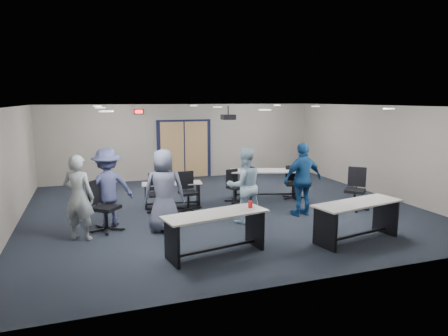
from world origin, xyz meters
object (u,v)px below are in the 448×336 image
object	(u,v)px
table_front_left	(216,226)
chair_back_b	(188,191)
chair_back_d	(293,183)
person_back	(108,188)
person_navy	(303,179)
table_back_right	(266,179)
person_gray	(79,198)
table_front_right	(357,214)
table_back_left	(172,190)
chair_loose_left	(106,206)
person_lightblue	(244,186)
chair_loose_right	(355,189)
chair_back_a	(157,193)
chair_back_c	(236,186)
person_plaid	(164,190)

from	to	relation	value
table_front_left	chair_back_b	bearing A→B (deg)	74.93
chair_back_d	person_back	bearing A→B (deg)	-149.32
chair_back_b	person_navy	size ratio (longest dim) A/B	0.55
table_back_right	chair_back_d	distance (m)	0.80
chair_back_b	person_gray	size ratio (longest dim) A/B	0.56
table_front_right	table_back_left	distance (m)	4.93
chair_loose_left	chair_back_b	bearing A→B (deg)	-24.57
person_lightblue	chair_loose_left	bearing A→B (deg)	-6.48
person_gray	person_navy	distance (m)	5.24
table_front_left	chair_loose_right	bearing A→B (deg)	11.12
chair_back_a	chair_loose_right	bearing A→B (deg)	-13.14
chair_loose_left	person_lightblue	xyz separation A→B (m)	(3.11, -0.40, 0.31)
chair_back_d	person_navy	world-z (taller)	person_navy
table_back_right	person_gray	world-z (taller)	person_gray
person_back	chair_loose_left	bearing A→B (deg)	68.24
table_front_left	chair_back_c	size ratio (longest dim) A/B	2.24
table_front_right	table_back_left	bearing A→B (deg)	117.21
person_back	chair_back_d	bearing A→B (deg)	179.91
table_front_right	chair_loose_left	distance (m)	5.36
person_back	table_back_left	bearing A→B (deg)	-154.44
table_back_right	person_back	xyz separation A→B (m)	(-4.51, -1.26, 0.33)
table_back_left	person_back	size ratio (longest dim) A/B	0.92
person_navy	person_back	xyz separation A→B (m)	(-4.64, 0.65, -0.01)
table_front_right	chair_back_a	size ratio (longest dim) A/B	2.12
chair_back_b	chair_loose_left	bearing A→B (deg)	-156.17
person_lightblue	person_back	world-z (taller)	person_back
table_front_left	chair_loose_right	size ratio (longest dim) A/B	1.86
table_front_right	chair_back_b	size ratio (longest dim) A/B	2.08
table_front_right	chair_back_b	xyz separation A→B (m)	(-2.73, 3.36, -0.05)
table_front_left	chair_back_a	distance (m)	3.32
table_front_left	table_back_left	xyz separation A→B (m)	(-0.09, 3.64, -0.10)
chair_back_a	person_plaid	xyz separation A→B (m)	(-0.11, -1.61, 0.43)
chair_loose_right	person_lightblue	size ratio (longest dim) A/B	0.63
table_back_right	person_lightblue	bearing A→B (deg)	-109.93
chair_back_b	person_lightblue	xyz separation A→B (m)	(1.00, -1.45, 0.38)
table_front_left	chair_back_d	world-z (taller)	chair_back_d
table_back_right	person_lightblue	xyz separation A→B (m)	(-1.47, -1.98, 0.31)
chair_back_c	person_navy	xyz separation A→B (m)	(1.12, -1.74, 0.46)
chair_back_a	table_front_left	bearing A→B (deg)	-76.64
person_lightblue	table_front_left	bearing A→B (deg)	54.41
chair_back_d	chair_loose_right	size ratio (longest dim) A/B	0.86
chair_loose_right	person_back	world-z (taller)	person_back
person_lightblue	chair_back_b	bearing A→B (deg)	-54.67
chair_back_d	person_lightblue	bearing A→B (deg)	-122.31
table_front_right	chair_back_c	world-z (taller)	chair_back_c
chair_back_c	chair_back_d	xyz separation A→B (m)	(1.72, -0.16, 0.02)
table_back_left	chair_back_d	xyz separation A→B (m)	(3.52, -0.31, 0.03)
chair_back_d	person_gray	distance (m)	6.09
chair_back_b	chair_back_c	world-z (taller)	chair_back_b
table_front_left	person_back	bearing A→B (deg)	116.21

